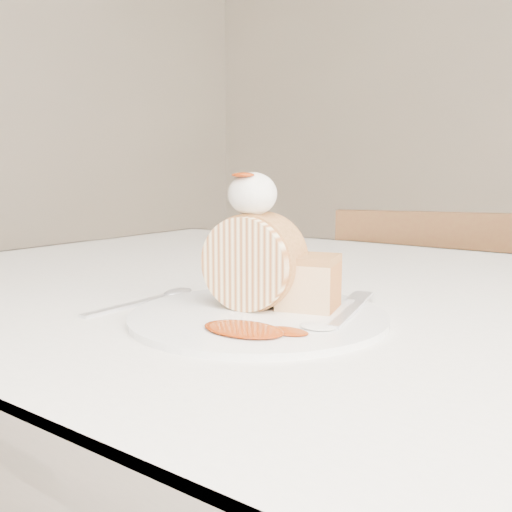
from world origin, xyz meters
The scene contains 10 objects.
table centered at (0.00, 0.20, 0.66)m, with size 1.40×0.90×0.75m.
chair_far centered at (-0.14, 0.81, 0.46)m, with size 0.48×0.48×0.81m.
plate centered at (-0.04, 0.02, 0.75)m, with size 0.25×0.25×0.01m, color white.
roulade_slice centered at (-0.05, 0.04, 0.80)m, with size 0.09×0.09×0.05m, color #FFEAB1.
cake_chunk centered at (-0.01, 0.06, 0.78)m, with size 0.06×0.05×0.05m, color #B47444.
whipped_cream centered at (-0.05, 0.03, 0.87)m, with size 0.05×0.05×0.04m, color white.
caramel_drizzle centered at (-0.06, 0.02, 0.90)m, with size 0.02×0.02×0.01m, color #8C2805.
caramel_pool centered at (-0.01, -0.04, 0.76)m, with size 0.08×0.05×0.00m, color #8C2805, non-canonical shape.
fork centered at (0.04, 0.06, 0.76)m, with size 0.02×0.15×0.00m, color silver.
spoon centered at (-0.18, -0.02, 0.75)m, with size 0.02×0.14×0.00m, color silver.
Camera 1 is at (0.28, -0.42, 0.90)m, focal length 40.00 mm.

